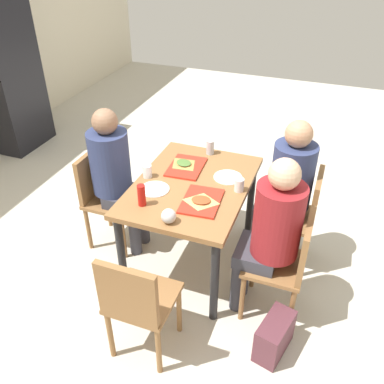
{
  "coord_description": "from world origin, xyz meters",
  "views": [
    {
      "loc": [
        -2.45,
        -0.91,
        2.44
      ],
      "look_at": [
        0.0,
        0.0,
        0.69
      ],
      "focal_mm": 38.58,
      "sensor_mm": 36.0,
      "label": 1
    }
  ],
  "objects_px": {
    "pizza_slice_b": "(184,163)",
    "soda_can": "(210,147)",
    "main_table": "(192,195)",
    "chair_far_side": "(103,192)",
    "person_far_side": "(115,170)",
    "tray_red_far": "(186,167)",
    "drink_fridge": "(2,70)",
    "person_in_red": "(271,228)",
    "tray_red_near": "(201,201)",
    "pizza_slice_a": "(201,201)",
    "handbag": "(274,336)",
    "plastic_cup_a": "(147,171)",
    "chair_left_end": "(137,301)",
    "person_in_brown_jacket": "(286,183)",
    "paper_plate_near_edge": "(228,177)",
    "paper_plate_center": "(155,189)",
    "foil_bundle": "(169,216)",
    "chair_near_right": "(300,212)",
    "condiment_bottle": "(142,195)",
    "chair_near_left": "(288,261)"
  },
  "relations": [
    {
      "from": "tray_red_near",
      "to": "soda_can",
      "type": "bearing_deg",
      "value": 13.47
    },
    {
      "from": "paper_plate_center",
      "to": "handbag",
      "type": "relative_size",
      "value": 0.69
    },
    {
      "from": "chair_left_end",
      "to": "paper_plate_center",
      "type": "bearing_deg",
      "value": 16.21
    },
    {
      "from": "main_table",
      "to": "person_in_brown_jacket",
      "type": "height_order",
      "value": "person_in_brown_jacket"
    },
    {
      "from": "chair_near_right",
      "to": "drink_fridge",
      "type": "xyz_separation_m",
      "value": [
        0.98,
        3.65,
        0.45
      ]
    },
    {
      "from": "condiment_bottle",
      "to": "handbag",
      "type": "bearing_deg",
      "value": -104.07
    },
    {
      "from": "person_far_side",
      "to": "handbag",
      "type": "distance_m",
      "value": 1.72
    },
    {
      "from": "chair_far_side",
      "to": "person_far_side",
      "type": "xyz_separation_m",
      "value": [
        -0.0,
        -0.14,
        0.25
      ]
    },
    {
      "from": "tray_red_far",
      "to": "soda_can",
      "type": "distance_m",
      "value": 0.31
    },
    {
      "from": "tray_red_near",
      "to": "plastic_cup_a",
      "type": "distance_m",
      "value": 0.53
    },
    {
      "from": "pizza_slice_b",
      "to": "chair_far_side",
      "type": "bearing_deg",
      "value": 109.0
    },
    {
      "from": "chair_far_side",
      "to": "chair_left_end",
      "type": "xyz_separation_m",
      "value": [
        -0.97,
        -0.8,
        0.0
      ]
    },
    {
      "from": "chair_left_end",
      "to": "handbag",
      "type": "distance_m",
      "value": 0.95
    },
    {
      "from": "person_in_red",
      "to": "tray_red_near",
      "type": "relative_size",
      "value": 3.52
    },
    {
      "from": "pizza_slice_b",
      "to": "drink_fridge",
      "type": "xyz_separation_m",
      "value": [
        1.05,
        2.7,
        0.16
      ]
    },
    {
      "from": "paper_plate_near_edge",
      "to": "pizza_slice_b",
      "type": "relative_size",
      "value": 0.91
    },
    {
      "from": "paper_plate_near_edge",
      "to": "pizza_slice_b",
      "type": "bearing_deg",
      "value": 82.82
    },
    {
      "from": "pizza_slice_b",
      "to": "soda_can",
      "type": "height_order",
      "value": "soda_can"
    },
    {
      "from": "plastic_cup_a",
      "to": "paper_plate_center",
      "type": "bearing_deg",
      "value": -139.22
    },
    {
      "from": "main_table",
      "to": "drink_fridge",
      "type": "height_order",
      "value": "drink_fridge"
    },
    {
      "from": "drink_fridge",
      "to": "person_in_red",
      "type": "bearing_deg",
      "value": -114.02
    },
    {
      "from": "chair_near_right",
      "to": "condiment_bottle",
      "type": "height_order",
      "value": "condiment_bottle"
    },
    {
      "from": "pizza_slice_b",
      "to": "handbag",
      "type": "xyz_separation_m",
      "value": [
        -0.86,
        -0.97,
        -0.65
      ]
    },
    {
      "from": "tray_red_far",
      "to": "paper_plate_near_edge",
      "type": "relative_size",
      "value": 1.64
    },
    {
      "from": "plastic_cup_a",
      "to": "tray_red_near",
      "type": "bearing_deg",
      "value": -109.18
    },
    {
      "from": "paper_plate_near_edge",
      "to": "drink_fridge",
      "type": "distance_m",
      "value": 3.28
    },
    {
      "from": "pizza_slice_a",
      "to": "foil_bundle",
      "type": "height_order",
      "value": "foil_bundle"
    },
    {
      "from": "main_table",
      "to": "pizza_slice_a",
      "type": "relative_size",
      "value": 5.45
    },
    {
      "from": "handbag",
      "to": "tray_red_far",
      "type": "bearing_deg",
      "value": 48.17
    },
    {
      "from": "person_far_side",
      "to": "chair_left_end",
      "type": "bearing_deg",
      "value": -145.58
    },
    {
      "from": "soda_can",
      "to": "tray_red_near",
      "type": "bearing_deg",
      "value": -166.53
    },
    {
      "from": "drink_fridge",
      "to": "person_in_brown_jacket",
      "type": "bearing_deg",
      "value": -105.64
    },
    {
      "from": "pizza_slice_b",
      "to": "person_in_brown_jacket",
      "type": "bearing_deg",
      "value": -85.24
    },
    {
      "from": "chair_near_right",
      "to": "pizza_slice_b",
      "type": "height_order",
      "value": "chair_near_right"
    },
    {
      "from": "tray_red_near",
      "to": "pizza_slice_a",
      "type": "distance_m",
      "value": 0.03
    },
    {
      "from": "person_in_brown_jacket",
      "to": "plastic_cup_a",
      "type": "bearing_deg",
      "value": 107.46
    },
    {
      "from": "pizza_slice_a",
      "to": "tray_red_far",
      "type": "bearing_deg",
      "value": 32.87
    },
    {
      "from": "person_in_red",
      "to": "handbag",
      "type": "xyz_separation_m",
      "value": [
        -0.35,
        -0.16,
        -0.61
      ]
    },
    {
      "from": "chair_near_right",
      "to": "tray_red_far",
      "type": "distance_m",
      "value": 0.97
    },
    {
      "from": "handbag",
      "to": "paper_plate_center",
      "type": "bearing_deg",
      "value": 66.01
    },
    {
      "from": "tray_red_far",
      "to": "paper_plate_center",
      "type": "relative_size",
      "value": 1.64
    },
    {
      "from": "main_table",
      "to": "chair_far_side",
      "type": "height_order",
      "value": "chair_far_side"
    },
    {
      "from": "chair_near_right",
      "to": "drink_fridge",
      "type": "distance_m",
      "value": 3.81
    },
    {
      "from": "handbag",
      "to": "person_far_side",
      "type": "bearing_deg",
      "value": 66.58
    },
    {
      "from": "person_far_side",
      "to": "paper_plate_near_edge",
      "type": "relative_size",
      "value": 5.75
    },
    {
      "from": "person_far_side",
      "to": "plastic_cup_a",
      "type": "relative_size",
      "value": 12.66
    },
    {
      "from": "chair_near_right",
      "to": "main_table",
      "type": "bearing_deg",
      "value": 109.94
    },
    {
      "from": "chair_near_left",
      "to": "person_in_red",
      "type": "bearing_deg",
      "value": 90.0
    },
    {
      "from": "main_table",
      "to": "soda_can",
      "type": "distance_m",
      "value": 0.52
    },
    {
      "from": "chair_far_side",
      "to": "drink_fridge",
      "type": "height_order",
      "value": "drink_fridge"
    }
  ]
}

